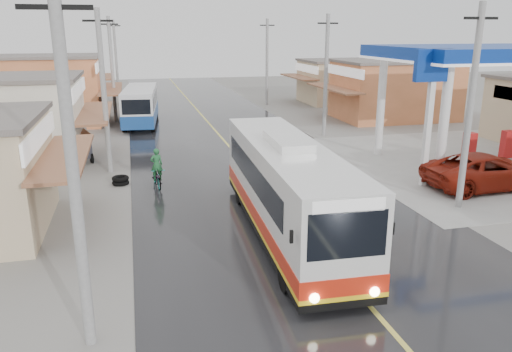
% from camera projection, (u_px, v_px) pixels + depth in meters
% --- Properties ---
extents(ground, '(120.00, 120.00, 0.00)m').
position_uv_depth(ground, '(296.00, 223.00, 18.81)').
color(ground, slate).
rests_on(ground, ground).
extents(road, '(12.00, 90.00, 0.02)m').
position_uv_depth(road, '(224.00, 140.00, 32.77)').
color(road, black).
rests_on(road, ground).
extents(centre_line, '(0.15, 90.00, 0.01)m').
position_uv_depth(centre_line, '(224.00, 140.00, 32.77)').
color(centre_line, '#D8CC4C').
rests_on(centre_line, road).
extents(shopfronts_left, '(11.00, 44.00, 5.20)m').
position_uv_depth(shopfronts_left, '(20.00, 141.00, 32.55)').
color(shopfronts_left, tan).
rests_on(shopfronts_left, ground).
extents(shopfronts_right, '(11.00, 44.00, 4.80)m').
position_uv_depth(shopfronts_right, '(452.00, 138.00, 33.46)').
color(shopfronts_right, beige).
rests_on(shopfronts_right, ground).
extents(utility_poles_left, '(1.60, 50.00, 8.00)m').
position_uv_depth(utility_poles_left, '(114.00, 143.00, 32.08)').
color(utility_poles_left, gray).
rests_on(utility_poles_left, ground).
extents(utility_poles_right, '(1.60, 36.00, 8.00)m').
position_uv_depth(utility_poles_right, '(324.00, 135.00, 34.40)').
color(utility_poles_right, gray).
rests_on(utility_poles_right, ground).
extents(coach_bus, '(2.97, 11.34, 3.51)m').
position_uv_depth(coach_bus, '(286.00, 188.00, 17.30)').
color(coach_bus, silver).
rests_on(coach_bus, road).
extents(second_bus, '(3.01, 8.52, 2.77)m').
position_uv_depth(second_bus, '(141.00, 105.00, 37.82)').
color(second_bus, silver).
rests_on(second_bus, road).
extents(jeepney, '(5.86, 2.85, 1.61)m').
position_uv_depth(jeepney, '(486.00, 171.00, 22.73)').
color(jeepney, maroon).
rests_on(jeepney, ground).
extents(cyclist, '(0.81, 1.79, 1.86)m').
position_uv_depth(cyclist, '(157.00, 174.00, 22.92)').
color(cyclist, black).
rests_on(cyclist, ground).
extents(tricycle_near, '(1.90, 2.24, 1.62)m').
position_uv_depth(tricycle_near, '(76.00, 145.00, 27.37)').
color(tricycle_near, '#26262D').
rests_on(tricycle_near, ground).
extents(tyre_stack, '(0.79, 0.79, 0.41)m').
position_uv_depth(tyre_stack, '(121.00, 180.00, 23.37)').
color(tyre_stack, black).
rests_on(tyre_stack, ground).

